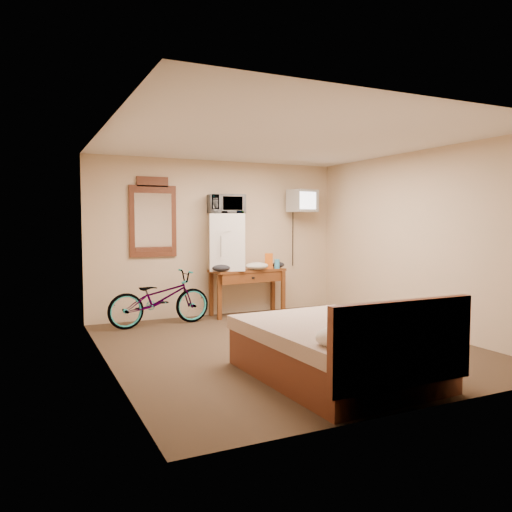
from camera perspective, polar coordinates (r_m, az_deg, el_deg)
name	(u,v)px	position (r m, az deg, el deg)	size (l,w,h in m)	color
room	(285,244)	(6.05, 3.37, 1.37)	(4.60, 4.64, 2.50)	#3D2B1E
desk	(248,277)	(8.08, -0.89, -2.47)	(1.26, 0.59, 0.75)	brown
mini_fridge	(226,242)	(7.95, -3.40, 1.62)	(0.68, 0.67, 0.90)	white
microwave	(226,204)	(7.95, -3.42, 5.94)	(0.55, 0.37, 0.30)	white
snack_bag	(269,261)	(8.20, 1.47, -0.56)	(0.13, 0.07, 0.25)	#DA5F13
blue_cup	(277,264)	(8.21, 2.41, -0.90)	(0.09, 0.09, 0.15)	#3EA0D4
cloth_cream	(257,266)	(7.99, 0.10, -1.15)	(0.39, 0.30, 0.12)	beige
cloth_dark_a	(221,268)	(7.72, -3.99, -1.38)	(0.29, 0.22, 0.11)	black
cloth_dark_b	(278,265)	(8.35, 2.55, -1.01)	(0.21, 0.18, 0.10)	black
crt_television	(302,201)	(8.52, 5.30, 6.28)	(0.49, 0.59, 0.37)	black
wall_mirror	(153,218)	(7.80, -11.69, 4.24)	(0.72, 0.04, 1.22)	#5E2D1B
bicycle	(160,299)	(7.43, -10.95, -4.79)	(0.53, 1.52, 0.80)	black
bed	(339,349)	(4.94, 9.50, -10.47)	(1.53, 1.98, 0.90)	#5E2D1B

